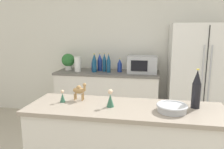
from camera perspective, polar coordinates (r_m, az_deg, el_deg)
name	(u,v)px	position (r m, az deg, el deg)	size (l,w,h in m)	color
wall_back	(138,49)	(3.97, 6.81, 6.58)	(8.00, 0.06, 2.55)	silver
back_counter	(108,97)	(3.87, -1.18, -5.85)	(1.76, 0.63, 0.91)	silver
refrigerator	(200,79)	(3.71, 21.95, -1.08)	(0.96, 0.74, 1.71)	silver
potted_plant	(68,61)	(3.97, -11.37, 3.54)	(0.23, 0.23, 0.29)	silver
paper_towel_roll	(78,64)	(3.80, -8.98, 2.68)	(0.11, 0.11, 0.25)	white
microwave	(142,64)	(3.69, 7.93, 2.66)	(0.48, 0.37, 0.28)	#B2B5BA
back_bottle_0	(104,63)	(3.75, -1.98, 3.09)	(0.07, 0.07, 0.32)	navy
back_bottle_1	(93,65)	(3.79, -4.93, 2.54)	(0.06, 0.06, 0.24)	navy
back_bottle_2	(95,63)	(3.86, -4.55, 3.12)	(0.06, 0.06, 0.29)	#2D6033
back_bottle_3	(109,63)	(3.67, -0.88, 2.92)	(0.06, 0.06, 0.32)	navy
back_bottle_4	(120,65)	(3.72, 2.01, 2.37)	(0.08, 0.08, 0.23)	navy
back_bottle_5	(94,63)	(3.71, -4.66, 2.95)	(0.08, 0.08, 0.32)	navy
back_bottle_6	(100,62)	(3.84, -3.21, 3.21)	(0.08, 0.08, 0.31)	navy
wine_bottle	(196,89)	(1.95, 21.18, -3.67)	(0.07, 0.07, 0.33)	black
fruit_bowl	(172,108)	(1.83, 15.40, -8.33)	(0.25, 0.25, 0.06)	#B7BABF
camel_figurine	(79,90)	(2.06, -8.52, -4.03)	(0.13, 0.06, 0.17)	#A87F4C
wise_man_figurine_blue	(110,99)	(1.87, -0.45, -6.50)	(0.07, 0.07, 0.15)	#33664C
wise_man_figurine_crimson	(63,97)	(2.04, -12.80, -5.71)	(0.05, 0.05, 0.12)	#33664C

